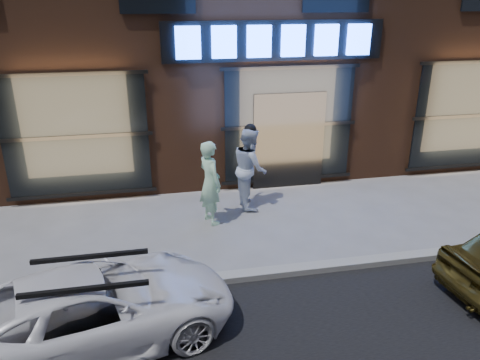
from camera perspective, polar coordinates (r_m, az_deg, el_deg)
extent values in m
plane|color=slate|center=(8.83, 13.13, -10.27)|extent=(90.00, 90.00, 0.00)
cube|color=gray|center=(8.80, 13.16, -9.93)|extent=(60.00, 0.25, 0.12)
cube|color=black|center=(11.14, 4.34, 16.57)|extent=(5.20, 0.06, 0.90)
cube|color=black|center=(11.69, 5.94, 4.74)|extent=(1.80, 0.10, 2.40)
cube|color=#FFBF72|center=(11.26, -19.32, 5.08)|extent=(3.00, 0.04, 2.60)
cube|color=black|center=(11.22, -19.34, 5.02)|extent=(3.20, 0.06, 2.80)
cube|color=#FFBF72|center=(11.63, 5.93, 6.71)|extent=(3.00, 0.04, 2.60)
cube|color=black|center=(11.60, 5.99, 6.66)|extent=(3.20, 0.06, 2.80)
cube|color=#FFBF72|center=(13.92, 26.18, 7.11)|extent=(3.00, 0.04, 2.60)
cube|color=black|center=(13.89, 26.28, 7.06)|extent=(3.20, 0.06, 2.80)
cube|color=#2659FF|center=(10.72, -6.36, 16.30)|extent=(0.55, 0.12, 0.70)
cube|color=#2659FF|center=(10.82, -1.96, 16.46)|extent=(0.55, 0.12, 0.70)
cube|color=#2659FF|center=(10.98, 2.34, 16.53)|extent=(0.55, 0.12, 0.70)
cube|color=#2659FF|center=(11.19, 6.50, 16.52)|extent=(0.55, 0.12, 0.70)
cube|color=#2659FF|center=(11.45, 10.48, 16.43)|extent=(0.55, 0.12, 0.70)
cube|color=#2659FF|center=(11.77, 14.26, 16.27)|extent=(0.55, 0.12, 0.70)
imported|color=#BCF7C5|center=(9.83, -3.65, -0.32)|extent=(0.65, 0.78, 1.82)
imported|color=white|center=(10.59, 1.23, 1.52)|extent=(0.71, 0.91, 1.87)
imported|color=white|center=(6.99, -17.52, -14.80)|extent=(4.32, 2.81, 1.10)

